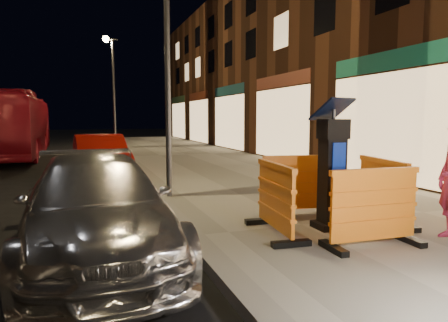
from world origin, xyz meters
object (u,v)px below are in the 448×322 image
object	(u,v)px
car_silver	(97,254)
car_red	(101,178)
barrier_kerbside	(275,199)
barrier_back	(300,185)
barrier_bldgside	(382,191)
barrier_front	(374,208)
parking_kiosk	(332,168)
bus_doubledecker	(14,158)

from	to	relation	value
car_silver	car_red	world-z (taller)	car_red
barrier_kerbside	barrier_back	bearing A→B (deg)	-39.58
barrier_back	barrier_bldgside	xyz separation A→B (m)	(0.95, -0.95, 0.00)
car_silver	car_red	size ratio (longest dim) A/B	1.13
car_red	barrier_front	bearing A→B (deg)	-74.14
barrier_back	barrier_kerbside	size ratio (longest dim) A/B	1.00
parking_kiosk	car_silver	xyz separation A→B (m)	(-3.42, 0.39, -1.08)
bus_doubledecker	car_red	bearing A→B (deg)	-66.16
parking_kiosk	barrier_back	distance (m)	1.04
parking_kiosk	car_red	distance (m)	8.25
car_silver	barrier_back	bearing A→B (deg)	7.18
car_silver	bus_doubledecker	world-z (taller)	bus_doubledecker
parking_kiosk	barrier_kerbside	xyz separation A→B (m)	(-0.95, -0.00, -0.41)
barrier_kerbside	bus_doubledecker	size ratio (longest dim) A/B	0.13
barrier_kerbside	parking_kiosk	bearing A→B (deg)	-84.58
barrier_bldgside	car_silver	bearing A→B (deg)	94.33
barrier_back	car_red	world-z (taller)	barrier_back
parking_kiosk	barrier_bldgside	xyz separation A→B (m)	(0.95, 0.00, -0.41)
parking_kiosk	car_silver	distance (m)	3.61
bus_doubledecker	barrier_bldgside	bearing A→B (deg)	-64.56
car_red	barrier_back	bearing A→B (deg)	-69.09
parking_kiosk	barrier_bldgside	size ratio (longest dim) A/B	1.40
car_red	bus_doubledecker	xyz separation A→B (m)	(-3.51, 7.60, 0.00)
barrier_front	barrier_bldgside	distance (m)	1.34
barrier_back	car_red	size ratio (longest dim) A/B	0.33
parking_kiosk	car_red	xyz separation A→B (m)	(-3.07, 7.58, -1.08)
barrier_back	car_silver	world-z (taller)	barrier_back
car_red	bus_doubledecker	world-z (taller)	bus_doubledecker
barrier_kerbside	car_red	distance (m)	7.90
parking_kiosk	barrier_kerbside	size ratio (longest dim) A/B	1.40
car_red	parking_kiosk	bearing A→B (deg)	-71.89
car_silver	car_red	xyz separation A→B (m)	(0.35, 7.19, 0.00)
barrier_bldgside	car_silver	xyz separation A→B (m)	(-4.37, 0.39, -0.67)
barrier_front	barrier_kerbside	size ratio (longest dim) A/B	1.00
barrier_front	bus_doubledecker	world-z (taller)	bus_doubledecker
barrier_kerbside	barrier_bldgside	distance (m)	1.90
car_silver	car_red	distance (m)	7.20
barrier_kerbside	bus_doubledecker	xyz separation A→B (m)	(-5.63, 15.19, -0.67)
car_silver	bus_doubledecker	distance (m)	15.13
barrier_bldgside	car_red	size ratio (longest dim) A/B	0.33
barrier_back	barrier_kerbside	bearing A→B (deg)	-124.58
car_red	barrier_bldgside	bearing A→B (deg)	-66.00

